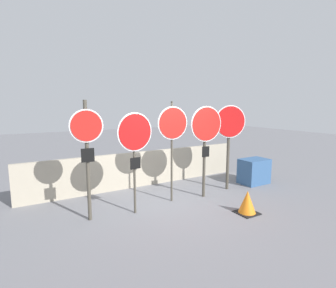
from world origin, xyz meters
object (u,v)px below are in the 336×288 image
(stop_sign_0, at_px, (87,142))
(stop_sign_2, at_px, (173,129))
(stop_sign_3, at_px, (206,133))
(stop_sign_4, at_px, (230,131))
(stop_sign_1, at_px, (135,139))
(traffic_cone_0, at_px, (247,202))
(storage_crate, at_px, (254,171))

(stop_sign_0, xyz_separation_m, stop_sign_2, (2.10, 0.08, 0.18))
(stop_sign_3, relative_size, stop_sign_4, 0.99)
(stop_sign_1, xyz_separation_m, traffic_cone_0, (2.20, -1.26, -1.46))
(stop_sign_3, relative_size, traffic_cone_0, 4.60)
(stop_sign_4, height_order, storage_crate, stop_sign_4)
(stop_sign_2, distance_m, traffic_cone_0, 2.46)
(stop_sign_0, xyz_separation_m, storage_crate, (5.14, 0.14, -1.31))
(stop_sign_0, bearing_deg, stop_sign_3, 1.88)
(stop_sign_0, relative_size, stop_sign_2, 1.01)
(stop_sign_1, height_order, stop_sign_4, stop_sign_4)
(stop_sign_4, bearing_deg, traffic_cone_0, -100.67)
(stop_sign_0, relative_size, stop_sign_4, 1.04)
(stop_sign_3, xyz_separation_m, stop_sign_4, (0.98, 0.16, -0.02))
(stop_sign_1, height_order, stop_sign_2, stop_sign_2)
(stop_sign_1, height_order, stop_sign_3, stop_sign_3)
(stop_sign_4, bearing_deg, storage_crate, 20.46)
(stop_sign_0, bearing_deg, traffic_cone_0, -20.46)
(stop_sign_0, relative_size, traffic_cone_0, 4.85)
(stop_sign_3, xyz_separation_m, traffic_cone_0, (0.18, -1.33, -1.48))
(stop_sign_1, bearing_deg, storage_crate, -2.70)
(stop_sign_0, xyz_separation_m, traffic_cone_0, (3.20, -1.42, -1.44))
(stop_sign_4, bearing_deg, stop_sign_0, -161.22)
(stop_sign_0, bearing_deg, stop_sign_1, -5.56)
(stop_sign_0, relative_size, stop_sign_3, 1.05)
(stop_sign_2, xyz_separation_m, stop_sign_3, (0.91, -0.16, -0.14))
(traffic_cone_0, bearing_deg, stop_sign_0, 156.09)
(stop_sign_1, xyz_separation_m, storage_crate, (4.15, 0.30, -1.33))
(stop_sign_3, height_order, storage_crate, stop_sign_3)
(stop_sign_4, distance_m, traffic_cone_0, 2.24)
(stop_sign_0, distance_m, storage_crate, 5.31)
(stop_sign_1, distance_m, stop_sign_3, 2.02)
(stop_sign_1, xyz_separation_m, stop_sign_2, (1.11, 0.23, 0.15))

